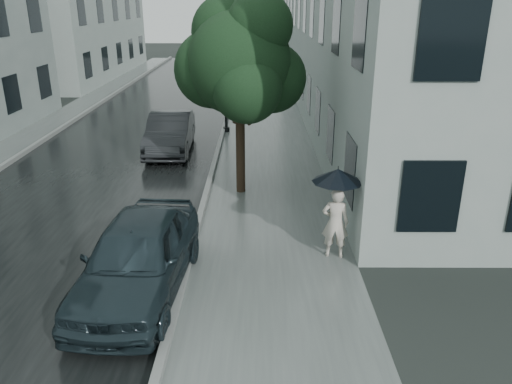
{
  "coord_description": "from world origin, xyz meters",
  "views": [
    {
      "loc": [
        -0.1,
        -7.67,
        5.21
      ],
      "look_at": [
        -0.14,
        2.5,
        1.3
      ],
      "focal_mm": 35.0,
      "sensor_mm": 36.0,
      "label": 1
    }
  ],
  "objects_px": {
    "street_tree": "(240,61)",
    "car_near": "(138,256)",
    "car_far": "(170,133)",
    "pedestrian": "(335,223)",
    "lamp_post": "(221,53)"
  },
  "relations": [
    {
      "from": "street_tree",
      "to": "car_far",
      "type": "relative_size",
      "value": 1.3
    },
    {
      "from": "car_near",
      "to": "car_far",
      "type": "bearing_deg",
      "value": 99.88
    },
    {
      "from": "pedestrian",
      "to": "car_near",
      "type": "bearing_deg",
      "value": 28.91
    },
    {
      "from": "car_near",
      "to": "street_tree",
      "type": "bearing_deg",
      "value": 76.38
    },
    {
      "from": "street_tree",
      "to": "car_far",
      "type": "xyz_separation_m",
      "value": [
        -2.71,
        4.02,
        -2.99
      ]
    },
    {
      "from": "car_near",
      "to": "car_far",
      "type": "distance_m",
      "value": 9.53
    },
    {
      "from": "lamp_post",
      "to": "car_far",
      "type": "bearing_deg",
      "value": -126.81
    },
    {
      "from": "lamp_post",
      "to": "car_far",
      "type": "height_order",
      "value": "lamp_post"
    },
    {
      "from": "car_near",
      "to": "car_far",
      "type": "height_order",
      "value": "car_near"
    },
    {
      "from": "car_near",
      "to": "car_far",
      "type": "xyz_separation_m",
      "value": [
        -0.97,
        9.48,
        -0.05
      ]
    },
    {
      "from": "street_tree",
      "to": "car_near",
      "type": "height_order",
      "value": "street_tree"
    },
    {
      "from": "lamp_post",
      "to": "street_tree",
      "type": "bearing_deg",
      "value": -88.39
    },
    {
      "from": "pedestrian",
      "to": "car_far",
      "type": "height_order",
      "value": "pedestrian"
    },
    {
      "from": "street_tree",
      "to": "lamp_post",
      "type": "height_order",
      "value": "lamp_post"
    },
    {
      "from": "pedestrian",
      "to": "car_near",
      "type": "relative_size",
      "value": 0.36
    }
  ]
}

